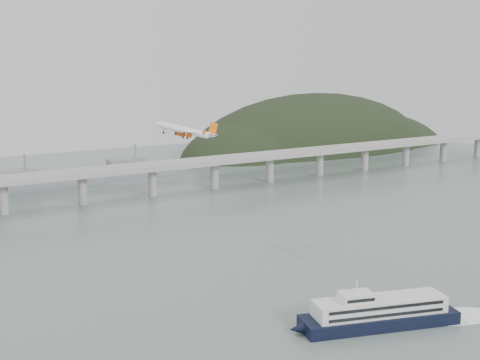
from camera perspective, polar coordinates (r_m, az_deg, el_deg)
ground at (r=276.78m, az=6.21°, el=-9.12°), size 900.00×900.00×0.00m
bridge at (r=440.85m, az=-10.31°, el=0.54°), size 800.00×22.00×23.90m
headland at (r=707.15m, az=7.46°, el=1.30°), size 365.00×155.00×156.00m
ferry at (r=237.33m, az=12.27°, el=-11.46°), size 91.86×37.47×17.81m
airliner at (r=307.49m, az=-4.78°, el=4.38°), size 33.73×30.38×11.22m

